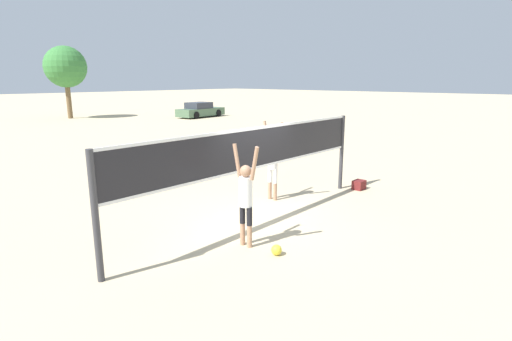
{
  "coord_description": "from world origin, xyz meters",
  "views": [
    {
      "loc": [
        -7.04,
        -6.3,
        3.46
      ],
      "look_at": [
        0.0,
        0.0,
        1.29
      ],
      "focal_mm": 28.0,
      "sensor_mm": 36.0,
      "label": 1
    }
  ],
  "objects_px": {
    "parked_car_near": "(200,110)",
    "tree_left_cluster": "(65,67)",
    "volleyball_net": "(256,155)",
    "player_spiker": "(246,194)",
    "volleyball": "(276,250)",
    "player_blocker": "(273,159)",
    "gear_bag": "(359,185)"
  },
  "relations": [
    {
      "from": "volleyball",
      "to": "parked_car_near",
      "type": "bearing_deg",
      "value": 52.44
    },
    {
      "from": "player_blocker",
      "to": "volleyball",
      "type": "relative_size",
      "value": 10.53
    },
    {
      "from": "player_blocker",
      "to": "volleyball_net",
      "type": "bearing_deg",
      "value": -63.05
    },
    {
      "from": "volleyball_net",
      "to": "gear_bag",
      "type": "height_order",
      "value": "volleyball_net"
    },
    {
      "from": "volleyball_net",
      "to": "player_blocker",
      "type": "relative_size",
      "value": 3.61
    },
    {
      "from": "volleyball_net",
      "to": "player_spiker",
      "type": "relative_size",
      "value": 3.81
    },
    {
      "from": "gear_bag",
      "to": "tree_left_cluster",
      "type": "relative_size",
      "value": 0.06
    },
    {
      "from": "player_blocker",
      "to": "tree_left_cluster",
      "type": "relative_size",
      "value": 0.36
    },
    {
      "from": "volleyball_net",
      "to": "player_spiker",
      "type": "bearing_deg",
      "value": -146.03
    },
    {
      "from": "player_blocker",
      "to": "gear_bag",
      "type": "distance_m",
      "value": 3.22
    },
    {
      "from": "player_spiker",
      "to": "player_blocker",
      "type": "bearing_deg",
      "value": -59.88
    },
    {
      "from": "player_blocker",
      "to": "tree_left_cluster",
      "type": "xyz_separation_m",
      "value": [
        7.03,
        29.42,
        3.25
      ]
    },
    {
      "from": "tree_left_cluster",
      "to": "volleyball",
      "type": "bearing_deg",
      "value": -107.26
    },
    {
      "from": "tree_left_cluster",
      "to": "gear_bag",
      "type": "bearing_deg",
      "value": -97.98
    },
    {
      "from": "volleyball",
      "to": "tree_left_cluster",
      "type": "relative_size",
      "value": 0.03
    },
    {
      "from": "parked_car_near",
      "to": "volleyball_net",
      "type": "bearing_deg",
      "value": -133.16
    },
    {
      "from": "volleyball_net",
      "to": "tree_left_cluster",
      "type": "height_order",
      "value": "tree_left_cluster"
    },
    {
      "from": "gear_bag",
      "to": "volleyball_net",
      "type": "bearing_deg",
      "value": 173.4
    },
    {
      "from": "volleyball_net",
      "to": "volleyball",
      "type": "relative_size",
      "value": 38.05
    },
    {
      "from": "volleyball_net",
      "to": "player_spiker",
      "type": "height_order",
      "value": "volleyball_net"
    },
    {
      "from": "player_blocker",
      "to": "volleyball",
      "type": "xyz_separation_m",
      "value": [
        -2.88,
        -2.49,
        -1.11
      ]
    },
    {
      "from": "gear_bag",
      "to": "tree_left_cluster",
      "type": "height_order",
      "value": "tree_left_cluster"
    },
    {
      "from": "player_spiker",
      "to": "gear_bag",
      "type": "height_order",
      "value": "player_spiker"
    },
    {
      "from": "volleyball_net",
      "to": "tree_left_cluster",
      "type": "distance_m",
      "value": 31.62
    },
    {
      "from": "player_spiker",
      "to": "gear_bag",
      "type": "relative_size",
      "value": 5.37
    },
    {
      "from": "volleyball",
      "to": "tree_left_cluster",
      "type": "xyz_separation_m",
      "value": [
        9.92,
        31.91,
        4.36
      ]
    },
    {
      "from": "player_spiker",
      "to": "player_blocker",
      "type": "height_order",
      "value": "player_blocker"
    },
    {
      "from": "volleyball_net",
      "to": "tree_left_cluster",
      "type": "xyz_separation_m",
      "value": [
        8.71,
        30.27,
        2.8
      ]
    },
    {
      "from": "parked_car_near",
      "to": "tree_left_cluster",
      "type": "bearing_deg",
      "value": 132.06
    },
    {
      "from": "volleyball",
      "to": "gear_bag",
      "type": "xyz_separation_m",
      "value": [
        5.6,
        1.12,
        0.04
      ]
    },
    {
      "from": "volleyball_net",
      "to": "volleyball",
      "type": "xyz_separation_m",
      "value": [
        -1.21,
        -1.63,
        -1.56
      ]
    },
    {
      "from": "player_spiker",
      "to": "volleyball",
      "type": "bearing_deg",
      "value": -174.41
    }
  ]
}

